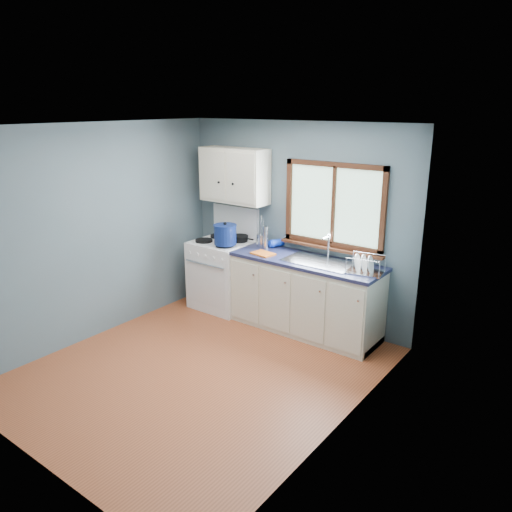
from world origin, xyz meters
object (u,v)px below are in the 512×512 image
Objects in this scene: skillet at (240,237)px; stockpot at (225,234)px; gas_range at (223,272)px; sink at (319,267)px; thermos at (266,238)px; utensil_crock at (262,240)px; dish_rack at (365,268)px; base_cabinets at (305,299)px.

skillet is 0.34m from stockpot.
sink is (1.49, 0.02, 0.37)m from gas_range.
stockpot is 1.18× the size of thermos.
gas_range reaches higher than sink.
stockpot is (-1.29, -0.18, 0.23)m from sink.
thermos is at bearing -8.80° from skillet.
utensil_crock reaches higher than sink.
utensil_crock is 0.96× the size of dish_rack.
skillet is 1.89m from dish_rack.
gas_range is at bearing -179.18° from base_cabinets.
thermos is at bearing 175.20° from sink.
utensil_crock is at bearing 170.38° from base_cabinets.
thermos is (0.46, 0.25, -0.02)m from stockpot.
dish_rack is (1.52, -0.15, -0.03)m from utensil_crock.
thermos reaches higher than dish_rack.
thermos reaches higher than skillet.
stockpot is (0.19, -0.16, 0.60)m from gas_range.
dish_rack is (1.88, -0.17, -0.01)m from skillet.
base_cabinets is at bearing -7.24° from skillet.
utensil_crock reaches higher than thermos.
stockpot reaches higher than base_cabinets.
gas_range is at bearing 140.80° from stockpot.
stockpot is at bearing -87.31° from skillet.
stockpot is at bearing 174.76° from dish_rack.
utensil_crock is (-0.76, 0.13, 0.59)m from base_cabinets.
utensil_crock is at bearing 172.18° from sink.
gas_range is 3.32× the size of utensil_crock.
gas_range reaches higher than skillet.
sink is 2.41× the size of stockpot.
sink is at bearing 0.71° from gas_range.
stockpot reaches higher than thermos.
sink is 2.85× the size of thermos.
sink is 1.32m from stockpot.
sink is 0.96m from utensil_crock.
dish_rack is at bearing 4.61° from stockpot.
stockpot is 0.52m from thermos.
skillet is (-1.31, 0.14, 0.12)m from sink.
dish_rack reaches higher than skillet.
thermos is at bearing 173.91° from base_cabinets.
skillet is 0.82× the size of utensil_crock.
gas_range is 3.19× the size of dish_rack.
base_cabinets is 4.34× the size of dish_rack.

